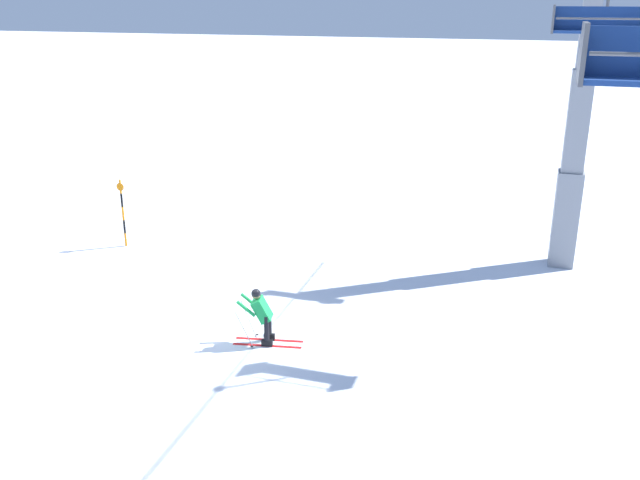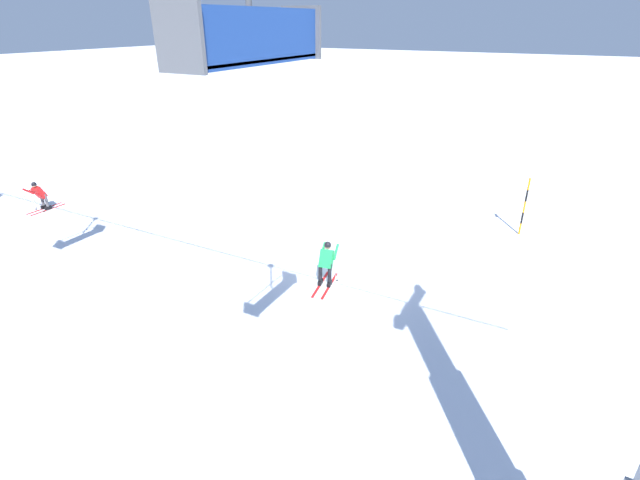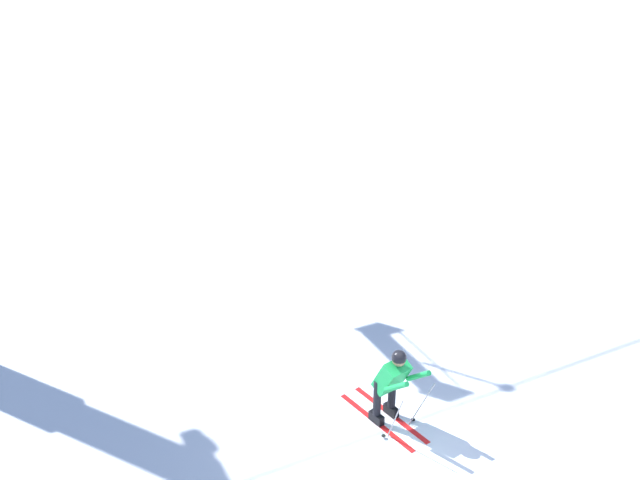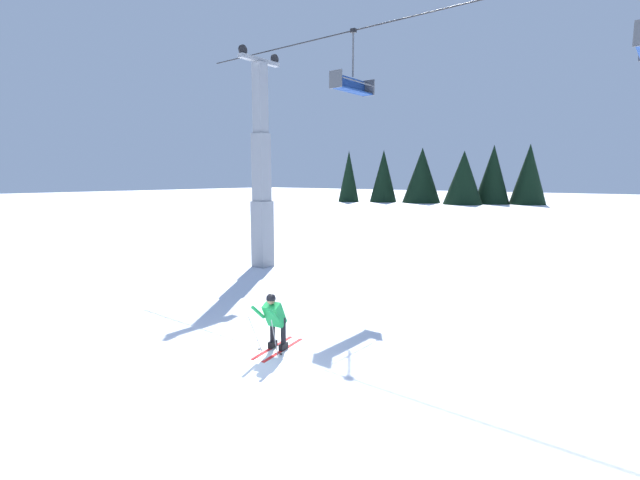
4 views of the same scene
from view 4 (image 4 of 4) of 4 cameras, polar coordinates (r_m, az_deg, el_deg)
The scene contains 5 objects.
ground_plane at distance 11.11m, azimuth -10.22°, elevation -14.86°, with size 260.00×260.00×0.00m, color white.
skier_carving_main at distance 11.35m, azimuth -5.78°, elevation -9.69°, with size 0.83×1.81×1.61m.
lift_tower_near at distance 21.68m, azimuth -7.36°, elevation 7.48°, with size 0.78×2.43×10.00m.
chairlift_seat_nearest at distance 18.73m, azimuth 3.95°, elevation 19.01°, with size 0.61×2.30×2.35m.
tree_line_ridge at distance 77.65m, azimuth 16.12°, elevation 7.79°, with size 31.21×15.57×9.44m.
Camera 4 is at (7.76, -6.69, 4.28)m, focal length 25.46 mm.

